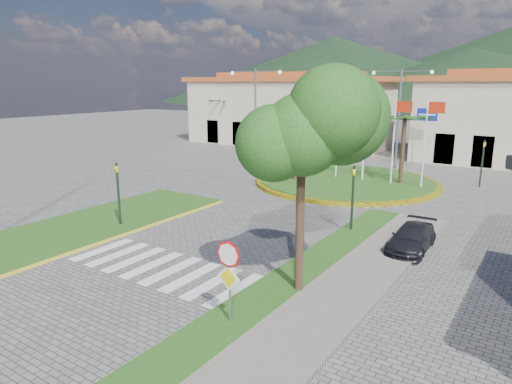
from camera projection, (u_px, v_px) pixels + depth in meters
The scene contains 21 objects.
ground at pixel (67, 309), 14.28m from camera, with size 160.00×160.00×0.00m, color #5E5C59.
sidewalk_right at pixel (262, 336), 12.63m from camera, with size 4.00×28.00×0.15m, color gray.
verge_right at pixel (228, 323), 13.28m from camera, with size 1.60×28.00×0.18m, color #1E4A15.
median_left at pixel (95, 224), 22.62m from camera, with size 5.00×14.00×0.18m, color #1E4A15.
crosswalk at pixel (160, 267), 17.51m from camera, with size 8.00×3.00×0.01m, color silver.
roundabout_island at pixel (346, 181), 32.01m from camera, with size 12.70×12.70×6.00m.
stop_sign at pixel (229, 270), 12.79m from camera, with size 0.80×0.11×2.65m.
deciduous_tree at pixel (302, 140), 14.13m from camera, with size 3.60×3.60×6.80m.
traffic_light_left at pixel (118, 189), 21.89m from camera, with size 0.15×0.18×3.20m.
traffic_light_right at pixel (353, 193), 21.08m from camera, with size 0.15×0.18×3.20m.
traffic_light_far at pixel (483, 159), 30.50m from camera, with size 0.18×0.15×3.20m.
direction_sign_west at pixel (367, 123), 39.56m from camera, with size 1.60×0.14×5.20m.
direction_sign_east at pixel (426, 125), 36.85m from camera, with size 1.60×0.14×5.20m.
street_lamp_centre at pixel (399, 113), 36.92m from camera, with size 4.80×0.16×8.00m.
street_lamp_west at pixel (255, 113), 37.49m from camera, with size 4.80×0.16×8.00m.
building_left at pixel (288, 110), 51.64m from camera, with size 23.32×9.54×8.05m.
hill_far_west at pixel (333, 70), 154.57m from camera, with size 140.00×140.00×22.00m, color black.
hill_near_back at pixel (471, 78), 122.85m from camera, with size 110.00×110.00×16.00m, color black.
white_van at pixel (299, 146), 46.73m from camera, with size 1.81×3.92×1.09m, color white.
car_dark_a at pixel (329, 154), 41.09m from camera, with size 1.41×3.52×1.20m, color black.
car_side_right at pixel (412, 238), 19.18m from camera, with size 1.49×3.66×1.06m, color black.
Camera 1 is at (12.17, -7.53, 6.90)m, focal length 32.00 mm.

